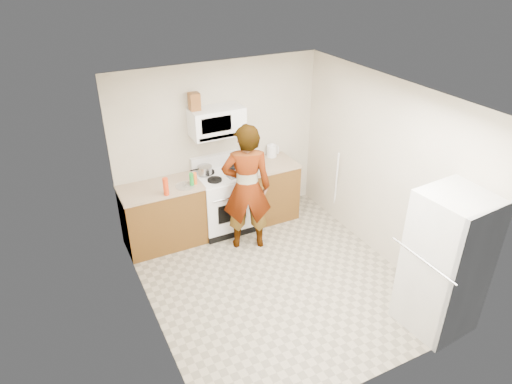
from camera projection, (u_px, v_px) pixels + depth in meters
floor at (276, 280)px, 6.02m from camera, size 3.60×3.60×0.00m
back_wall at (220, 145)px, 6.82m from camera, size 3.20×0.02×2.50m
right_wall at (382, 171)px, 6.05m from camera, size 0.02×3.60×2.50m
cabinet_left at (163, 217)px, 6.56m from camera, size 1.12×0.62×0.90m
counter_left at (160, 188)px, 6.34m from camera, size 1.14×0.64×0.03m
cabinet_right at (268, 191)px, 7.24m from camera, size 0.80×0.62×0.90m
counter_right at (269, 164)px, 7.02m from camera, size 0.82×0.64×0.03m
gas_range at (223, 200)px, 6.91m from camera, size 0.76×0.65×1.13m
microwave at (217, 122)px, 6.43m from camera, size 0.76×0.38×0.40m
person at (247, 188)px, 6.29m from camera, size 0.80×0.66×1.88m
fridge at (446, 263)px, 4.96m from camera, size 0.75×0.75×1.70m
kettle at (272, 151)px, 7.19m from camera, size 0.21×0.21×0.19m
jug at (194, 102)px, 6.19m from camera, size 0.14×0.14×0.24m
saucepan at (205, 170)px, 6.63m from camera, size 0.26×0.26×0.11m
tray at (236, 175)px, 6.63m from camera, size 0.27×0.19×0.05m
bottle_spray at (166, 187)px, 6.08m from camera, size 0.08×0.08×0.25m
bottle_hot_sauce at (195, 178)px, 6.37m from camera, size 0.07×0.07×0.17m
bottle_green_cap at (192, 179)px, 6.33m from camera, size 0.07×0.07×0.19m
pot_lid at (185, 186)px, 6.34m from camera, size 0.35×0.35×0.01m
broom at (336, 185)px, 7.08m from camera, size 0.18×0.21×1.20m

